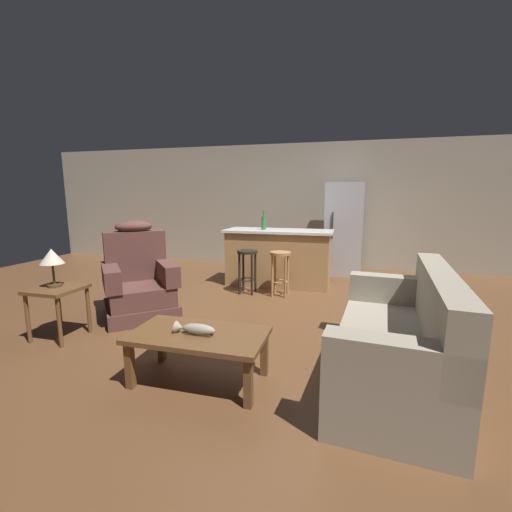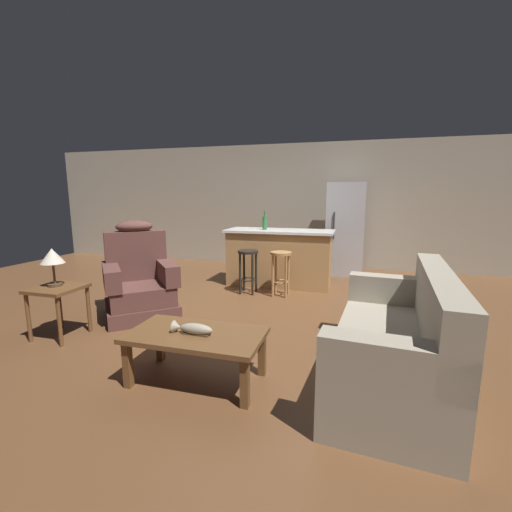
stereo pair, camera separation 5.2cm
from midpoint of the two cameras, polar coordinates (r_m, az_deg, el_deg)
name	(u,v)px [view 1 (the left image)]	position (r m, az deg, el deg)	size (l,w,h in m)	color
ground_plane	(258,309)	(4.68, -0.01, -8.87)	(12.00, 12.00, 0.00)	brown
back_wall	(295,206)	(7.49, 6.35, 8.31)	(12.00, 0.05, 2.60)	#A89E89
coffee_table	(199,339)	(2.90, -10.02, -13.54)	(1.10, 0.60, 0.42)	brown
fish_figurine	(195,329)	(2.84, -10.70, -11.89)	(0.34, 0.10, 0.10)	#4C3823
couch	(400,342)	(3.09, 22.45, -13.11)	(1.02, 1.97, 0.94)	#9E937F
recliner_near_lamp	(139,282)	(4.64, -19.20, -4.18)	(1.19, 1.19, 1.20)	brown
end_table	(57,296)	(4.23, -30.50, -5.82)	(0.48, 0.48, 0.56)	brown
table_lamp	(52,258)	(4.19, -31.20, -0.32)	(0.24, 0.24, 0.41)	#4C3823
kitchen_island	(278,257)	(5.84, 3.48, -0.24)	(1.80, 0.70, 0.95)	#AD7F4C
bar_stool_left	(247,264)	(5.33, -1.72, -1.29)	(0.32, 0.32, 0.68)	black
bar_stool_right	(280,265)	(5.20, 3.77, -1.58)	(0.32, 0.32, 0.68)	#A87A47
refrigerator	(343,229)	(6.85, 14.13, 4.40)	(0.70, 0.69, 1.76)	#B7B7BC
bottle_tall_green	(264,223)	(5.79, 1.04, 5.60)	(0.08, 0.08, 0.32)	#2D6B38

